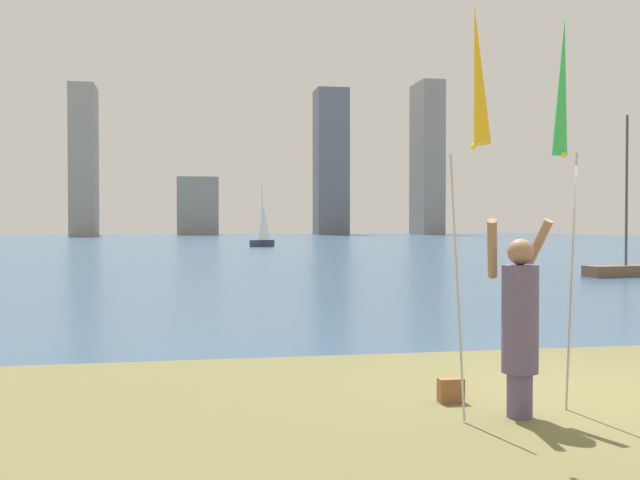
% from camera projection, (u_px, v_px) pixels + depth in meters
% --- Properties ---
extents(ground, '(120.00, 138.00, 0.12)m').
position_uv_depth(ground, '(237.00, 248.00, 58.79)').
color(ground, brown).
extents(person, '(0.72, 0.53, 1.97)m').
position_uv_depth(person, '(520.00, 320.00, 7.54)').
color(person, '#594C72').
rests_on(person, ground).
extents(kite_flag_left, '(0.16, 0.90, 3.95)m').
position_uv_depth(kite_flag_left, '(477.00, 84.00, 7.01)').
color(kite_flag_left, '#B2B2B7').
rests_on(kite_flag_left, ground).
extents(kite_flag_right, '(0.16, 0.45, 4.04)m').
position_uv_depth(kite_flag_right, '(562.00, 96.00, 7.91)').
color(kite_flag_right, '#B2B2B7').
rests_on(kite_flag_right, ground).
extents(bag, '(0.27, 0.14, 0.26)m').
position_uv_depth(bag, '(451.00, 390.00, 8.17)').
color(bag, brown).
rests_on(bag, ground).
extents(sailboat_1, '(2.06, 1.66, 4.92)m').
position_uv_depth(sailboat_1, '(263.00, 226.00, 60.46)').
color(sailboat_1, '#333D51').
rests_on(sailboat_1, ground).
extents(sailboat_5, '(3.21, 1.32, 5.73)m').
position_uv_depth(sailboat_5, '(626.00, 268.00, 27.14)').
color(sailboat_5, brown).
rests_on(sailboat_5, ground).
extents(skyline_tower_1, '(3.55, 6.95, 21.62)m').
position_uv_depth(skyline_tower_1, '(84.00, 161.00, 110.16)').
color(skyline_tower_1, gray).
rests_on(skyline_tower_1, ground).
extents(skyline_tower_2, '(6.22, 6.22, 8.81)m').
position_uv_depth(skyline_tower_2, '(197.00, 206.00, 117.67)').
color(skyline_tower_2, gray).
rests_on(skyline_tower_2, ground).
extents(skyline_tower_3, '(4.97, 5.31, 22.88)m').
position_uv_depth(skyline_tower_3, '(331.00, 162.00, 120.71)').
color(skyline_tower_3, slate).
rests_on(skyline_tower_3, ground).
extents(skyline_tower_4, '(3.53, 7.50, 23.95)m').
position_uv_depth(skyline_tower_4, '(427.00, 159.00, 120.87)').
color(skyline_tower_4, gray).
rests_on(skyline_tower_4, ground).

